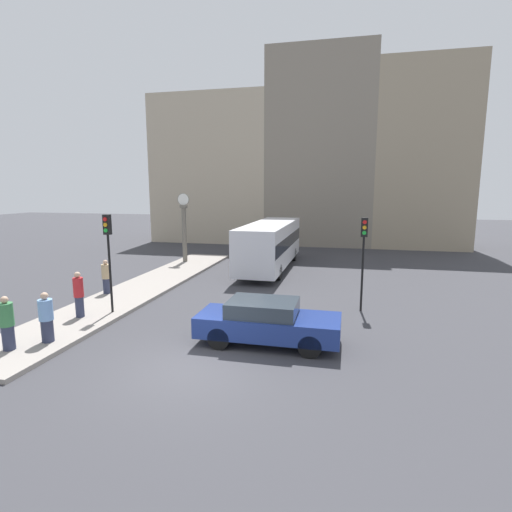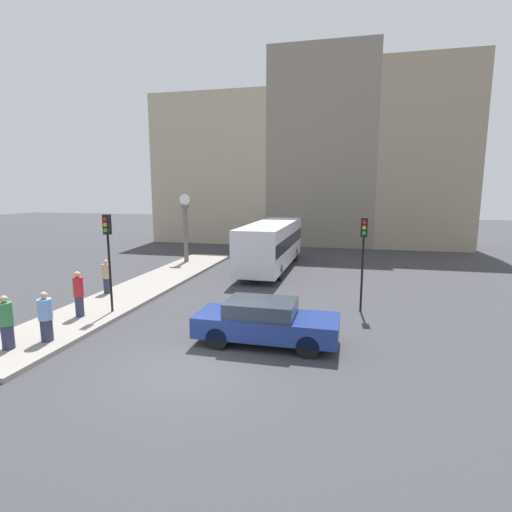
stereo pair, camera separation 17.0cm
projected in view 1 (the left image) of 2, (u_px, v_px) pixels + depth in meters
name	position (u px, v px, depth m)	size (l,w,h in m)	color
ground_plane	(190.00, 368.00, 11.10)	(120.00, 120.00, 0.00)	#38383D
sidewalk_corner	(144.00, 288.00, 19.75)	(2.87, 19.43, 0.14)	gray
building_row	(308.00, 160.00, 35.09)	(27.37, 5.00, 16.34)	#B7A88E
sedan_car	(267.00, 322.00, 12.71)	(4.52, 1.77, 1.43)	navy
bus_distant	(270.00, 243.00, 24.54)	(2.37, 9.74, 2.83)	silver
traffic_light_near	(108.00, 243.00, 15.19)	(0.26, 0.24, 3.81)	black
traffic_light_far	(364.00, 245.00, 15.79)	(0.26, 0.24, 3.80)	black
street_clock	(184.00, 228.00, 26.03)	(0.79, 0.38, 4.47)	#666056
pedestrian_tan_coat	(106.00, 277.00, 18.29)	(0.39, 0.39, 1.57)	#2D334C
pedestrian_blue_stripe	(46.00, 318.00, 12.50)	(0.43, 0.43, 1.60)	#2D334C
pedestrian_green_hoodie	(7.00, 324.00, 11.86)	(0.41, 0.41, 1.65)	#2D334C
pedestrian_red_top	(79.00, 295.00, 14.90)	(0.36, 0.36, 1.73)	#2D334C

